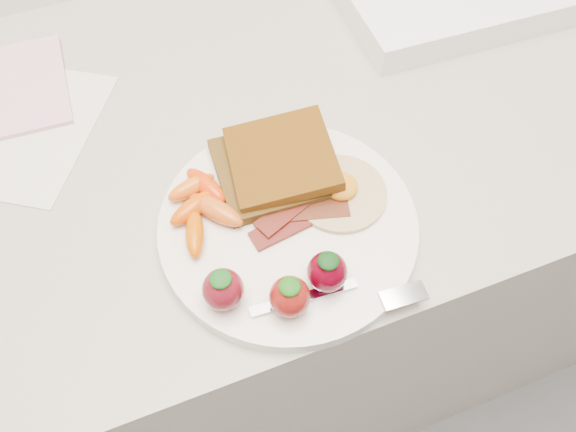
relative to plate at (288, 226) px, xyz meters
name	(u,v)px	position (x,y,z in m)	size (l,w,h in m)	color
counter	(268,278)	(0.02, 0.17, -0.46)	(2.00, 0.60, 0.90)	gray
plate	(288,226)	(0.00, 0.00, 0.00)	(0.27, 0.27, 0.02)	white
toast_lower	(270,170)	(0.00, 0.06, 0.02)	(0.11, 0.11, 0.01)	black
toast_upper	(282,158)	(0.02, 0.06, 0.03)	(0.11, 0.11, 0.01)	#3D1C04
fried_egg	(340,191)	(0.06, 0.01, 0.01)	(0.12, 0.12, 0.02)	beige
bacon_strips	(297,213)	(0.01, 0.00, 0.01)	(0.11, 0.06, 0.01)	#4D1010
baby_carrots	(202,205)	(-0.08, 0.05, 0.02)	(0.08, 0.11, 0.02)	#D04802
strawberries	(279,285)	(-0.04, -0.08, 0.03)	(0.14, 0.07, 0.05)	maroon
fork	(349,296)	(0.02, -0.10, 0.01)	(0.17, 0.05, 0.00)	#B3BCCC
paper_sheet	(27,129)	(-0.24, 0.24, -0.01)	(0.15, 0.21, 0.00)	silver
notepad	(21,87)	(-0.24, 0.31, 0.00)	(0.11, 0.16, 0.01)	#D89EB0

